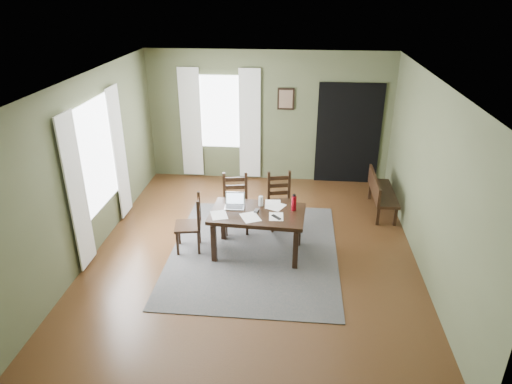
# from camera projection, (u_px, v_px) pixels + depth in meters

# --- Properties ---
(ground) EXTENTS (5.00, 6.00, 0.01)m
(ground) POSITION_uv_depth(u_px,v_px,m) (254.00, 251.00, 7.25)
(ground) COLOR #492C16
(room_shell) EXTENTS (5.02, 6.02, 2.71)m
(room_shell) POSITION_uv_depth(u_px,v_px,m) (254.00, 143.00, 6.49)
(room_shell) COLOR #505839
(room_shell) RESTS_ON ground
(rug) EXTENTS (2.60, 3.20, 0.01)m
(rug) POSITION_uv_depth(u_px,v_px,m) (254.00, 251.00, 7.24)
(rug) COLOR #424242
(rug) RESTS_ON ground
(dining_table) EXTENTS (1.47, 0.93, 0.71)m
(dining_table) POSITION_uv_depth(u_px,v_px,m) (258.00, 217.00, 6.94)
(dining_table) COLOR black
(dining_table) RESTS_ON rug
(chair_end) EXTENTS (0.47, 0.47, 0.92)m
(chair_end) POSITION_uv_depth(u_px,v_px,m) (191.00, 224.00, 7.11)
(chair_end) COLOR black
(chair_end) RESTS_ON rug
(chair_back_left) EXTENTS (0.50, 0.50, 0.99)m
(chair_back_left) POSITION_uv_depth(u_px,v_px,m) (236.00, 204.00, 7.69)
(chair_back_left) COLOR black
(chair_back_left) RESTS_ON rug
(chair_back_right) EXTENTS (0.51, 0.51, 0.96)m
(chair_back_right) POSITION_uv_depth(u_px,v_px,m) (280.00, 201.00, 7.81)
(chair_back_right) COLOR black
(chair_back_right) RESTS_ON rug
(bench) EXTENTS (0.40, 1.24, 0.70)m
(bench) POSITION_uv_depth(u_px,v_px,m) (380.00, 191.00, 8.34)
(bench) COLOR black
(bench) RESTS_ON ground
(laptop) EXTENTS (0.31, 0.25, 0.21)m
(laptop) POSITION_uv_depth(u_px,v_px,m) (235.00, 203.00, 7.06)
(laptop) COLOR #B7B7BC
(laptop) RESTS_ON dining_table
(computer_mouse) EXTENTS (0.08, 0.11, 0.03)m
(computer_mouse) POSITION_uv_depth(u_px,v_px,m) (256.00, 211.00, 6.90)
(computer_mouse) COLOR #3F3F42
(computer_mouse) RESTS_ON dining_table
(tv_remote) EXTENTS (0.15, 0.16, 0.02)m
(tv_remote) POSITION_uv_depth(u_px,v_px,m) (276.00, 217.00, 6.73)
(tv_remote) COLOR black
(tv_remote) RESTS_ON dining_table
(drinking_glass) EXTENTS (0.09, 0.09, 0.16)m
(drinking_glass) POSITION_uv_depth(u_px,v_px,m) (261.00, 201.00, 7.07)
(drinking_glass) COLOR silver
(drinking_glass) RESTS_ON dining_table
(water_bottle) EXTENTS (0.10, 0.10, 0.26)m
(water_bottle) POSITION_uv_depth(u_px,v_px,m) (294.00, 203.00, 6.91)
(water_bottle) COLOR #AF0D1D
(water_bottle) RESTS_ON dining_table
(paper_a) EXTENTS (0.31, 0.36, 0.00)m
(paper_a) POSITION_uv_depth(u_px,v_px,m) (219.00, 215.00, 6.81)
(paper_a) COLOR white
(paper_a) RESTS_ON dining_table
(paper_b) EXTENTS (0.22, 0.28, 0.00)m
(paper_b) POSITION_uv_depth(u_px,v_px,m) (276.00, 217.00, 6.77)
(paper_b) COLOR white
(paper_b) RESTS_ON dining_table
(paper_c) EXTENTS (0.26, 0.33, 0.00)m
(paper_c) POSITION_uv_depth(u_px,v_px,m) (273.00, 204.00, 7.14)
(paper_c) COLOR white
(paper_c) RESTS_ON dining_table
(paper_d) EXTENTS (0.32, 0.35, 0.00)m
(paper_d) POSITION_uv_depth(u_px,v_px,m) (276.00, 207.00, 7.07)
(paper_d) COLOR white
(paper_d) RESTS_ON dining_table
(paper_e) EXTENTS (0.36, 0.40, 0.00)m
(paper_e) POSITION_uv_depth(u_px,v_px,m) (250.00, 217.00, 6.75)
(paper_e) COLOR white
(paper_e) RESTS_ON dining_table
(window_left) EXTENTS (0.01, 1.30, 1.70)m
(window_left) POSITION_uv_depth(u_px,v_px,m) (96.00, 156.00, 7.03)
(window_left) COLOR white
(window_left) RESTS_ON ground
(window_back) EXTENTS (1.00, 0.01, 1.50)m
(window_back) POSITION_uv_depth(u_px,v_px,m) (220.00, 112.00, 9.40)
(window_back) COLOR white
(window_back) RESTS_ON ground
(curtain_left_near) EXTENTS (0.03, 0.48, 2.30)m
(curtain_left_near) POSITION_uv_depth(u_px,v_px,m) (77.00, 193.00, 6.39)
(curtain_left_near) COLOR silver
(curtain_left_near) RESTS_ON ground
(curtain_left_far) EXTENTS (0.03, 0.48, 2.30)m
(curtain_left_far) POSITION_uv_depth(u_px,v_px,m) (119.00, 153.00, 7.87)
(curtain_left_far) COLOR silver
(curtain_left_far) RESTS_ON ground
(curtain_back_left) EXTENTS (0.44, 0.03, 2.30)m
(curtain_back_left) POSITION_uv_depth(u_px,v_px,m) (191.00, 123.00, 9.53)
(curtain_back_left) COLOR silver
(curtain_back_left) RESTS_ON ground
(curtain_back_right) EXTENTS (0.44, 0.03, 2.30)m
(curtain_back_right) POSITION_uv_depth(u_px,v_px,m) (250.00, 125.00, 9.43)
(curtain_back_right) COLOR silver
(curtain_back_right) RESTS_ON ground
(framed_picture) EXTENTS (0.34, 0.03, 0.44)m
(framed_picture) POSITION_uv_depth(u_px,v_px,m) (286.00, 99.00, 9.16)
(framed_picture) COLOR black
(framed_picture) RESTS_ON ground
(doorway_back) EXTENTS (1.30, 0.03, 2.10)m
(doorway_back) POSITION_uv_depth(u_px,v_px,m) (348.00, 134.00, 9.34)
(doorway_back) COLOR black
(doorway_back) RESTS_ON ground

